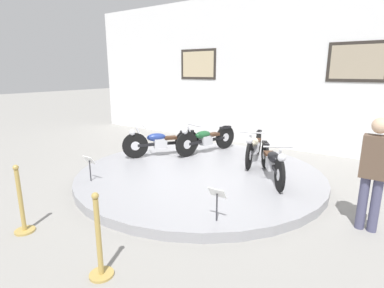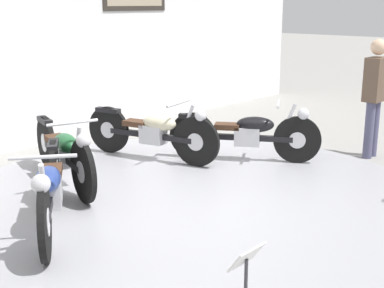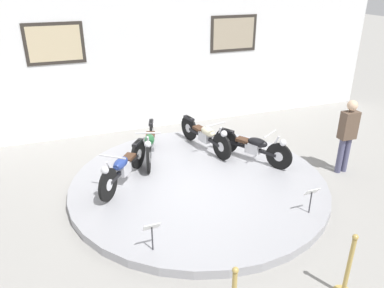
{
  "view_description": "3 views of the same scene",
  "coord_description": "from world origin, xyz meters",
  "px_view_note": "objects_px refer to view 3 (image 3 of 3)",
  "views": [
    {
      "loc": [
        3.4,
        -5.25,
        2.28
      ],
      "look_at": [
        -0.24,
        0.04,
        0.72
      ],
      "focal_mm": 28.0,
      "sensor_mm": 36.0,
      "label": 1
    },
    {
      "loc": [
        -3.93,
        -3.58,
        2.15
      ],
      "look_at": [
        0.21,
        0.21,
        0.66
      ],
      "focal_mm": 50.0,
      "sensor_mm": 36.0,
      "label": 2
    },
    {
      "loc": [
        -2.45,
        -6.29,
        4.08
      ],
      "look_at": [
        -0.03,
        0.3,
        0.85
      ],
      "focal_mm": 35.0,
      "sensor_mm": 36.0,
      "label": 3
    }
  ],
  "objects_px": {
    "motorcycle_black": "(253,146)",
    "stanchion_post_right_of_entry": "(347,275)",
    "motorcycle_blue": "(123,166)",
    "info_placard_front_left": "(152,230)",
    "visitor_standing": "(347,133)",
    "info_placard_front_centre": "(311,195)",
    "motorcycle_green": "(150,143)",
    "motorcycle_cream": "(205,135)"
  },
  "relations": [
    {
      "from": "motorcycle_black",
      "to": "stanchion_post_right_of_entry",
      "type": "distance_m",
      "value": 3.83
    },
    {
      "from": "motorcycle_blue",
      "to": "info_placard_front_left",
      "type": "height_order",
      "value": "motorcycle_blue"
    },
    {
      "from": "info_placard_front_left",
      "to": "visitor_standing",
      "type": "height_order",
      "value": "visitor_standing"
    },
    {
      "from": "info_placard_front_left",
      "to": "stanchion_post_right_of_entry",
      "type": "bearing_deg",
      "value": -35.13
    },
    {
      "from": "motorcycle_blue",
      "to": "info_placard_front_centre",
      "type": "relative_size",
      "value": 3.18
    },
    {
      "from": "motorcycle_black",
      "to": "motorcycle_green",
      "type": "bearing_deg",
      "value": 156.61
    },
    {
      "from": "visitor_standing",
      "to": "stanchion_post_right_of_entry",
      "type": "xyz_separation_m",
      "value": [
        -2.39,
        -2.9,
        -0.6
      ]
    },
    {
      "from": "motorcycle_cream",
      "to": "info_placard_front_left",
      "type": "distance_m",
      "value": 3.75
    },
    {
      "from": "motorcycle_black",
      "to": "info_placard_front_centre",
      "type": "relative_size",
      "value": 3.28
    },
    {
      "from": "motorcycle_cream",
      "to": "visitor_standing",
      "type": "bearing_deg",
      "value": -35.16
    },
    {
      "from": "info_placard_front_left",
      "to": "motorcycle_green",
      "type": "bearing_deg",
      "value": 76.26
    },
    {
      "from": "motorcycle_blue",
      "to": "motorcycle_cream",
      "type": "height_order",
      "value": "motorcycle_blue"
    },
    {
      "from": "motorcycle_black",
      "to": "stanchion_post_right_of_entry",
      "type": "height_order",
      "value": "stanchion_post_right_of_entry"
    },
    {
      "from": "info_placard_front_left",
      "to": "stanchion_post_right_of_entry",
      "type": "relative_size",
      "value": 0.5
    },
    {
      "from": "motorcycle_black",
      "to": "info_placard_front_centre",
      "type": "distance_m",
      "value": 2.16
    },
    {
      "from": "visitor_standing",
      "to": "motorcycle_black",
      "type": "bearing_deg",
      "value": 153.77
    },
    {
      "from": "visitor_standing",
      "to": "motorcycle_green",
      "type": "bearing_deg",
      "value": 155.31
    },
    {
      "from": "motorcycle_blue",
      "to": "motorcycle_green",
      "type": "height_order",
      "value": "motorcycle_green"
    },
    {
      "from": "motorcycle_cream",
      "to": "visitor_standing",
      "type": "height_order",
      "value": "visitor_standing"
    },
    {
      "from": "motorcycle_blue",
      "to": "motorcycle_cream",
      "type": "bearing_deg",
      "value": 23.27
    },
    {
      "from": "visitor_standing",
      "to": "info_placard_front_left",
      "type": "bearing_deg",
      "value": -164.62
    },
    {
      "from": "motorcycle_green",
      "to": "motorcycle_black",
      "type": "xyz_separation_m",
      "value": [
        2.15,
        -0.93,
        -0.02
      ]
    },
    {
      "from": "info_placard_front_left",
      "to": "info_placard_front_centre",
      "type": "bearing_deg",
      "value": 0.0
    },
    {
      "from": "motorcycle_blue",
      "to": "info_placard_front_centre",
      "type": "xyz_separation_m",
      "value": [
        2.91,
        -2.16,
        -0.02
      ]
    },
    {
      "from": "info_placard_front_centre",
      "to": "motorcycle_black",
      "type": "bearing_deg",
      "value": 89.21
    },
    {
      "from": "motorcycle_black",
      "to": "visitor_standing",
      "type": "distance_m",
      "value": 2.02
    },
    {
      "from": "motorcycle_blue",
      "to": "visitor_standing",
      "type": "distance_m",
      "value": 4.81
    },
    {
      "from": "motorcycle_black",
      "to": "stanchion_post_right_of_entry",
      "type": "xyz_separation_m",
      "value": [
        -0.61,
        -3.77,
        -0.19
      ]
    },
    {
      "from": "motorcycle_cream",
      "to": "motorcycle_black",
      "type": "relative_size",
      "value": 1.15
    },
    {
      "from": "motorcycle_green",
      "to": "stanchion_post_right_of_entry",
      "type": "bearing_deg",
      "value": -71.9
    },
    {
      "from": "motorcycle_black",
      "to": "visitor_standing",
      "type": "relative_size",
      "value": 1.01
    },
    {
      "from": "motorcycle_green",
      "to": "info_placard_front_left",
      "type": "distance_m",
      "value": 3.18
    },
    {
      "from": "motorcycle_cream",
      "to": "info_placard_front_centre",
      "type": "height_order",
      "value": "motorcycle_cream"
    },
    {
      "from": "motorcycle_green",
      "to": "info_placard_front_centre",
      "type": "relative_size",
      "value": 3.77
    },
    {
      "from": "motorcycle_cream",
      "to": "info_placard_front_centre",
      "type": "bearing_deg",
      "value": -76.22
    },
    {
      "from": "motorcycle_blue",
      "to": "stanchion_post_right_of_entry",
      "type": "bearing_deg",
      "value": -58.39
    },
    {
      "from": "motorcycle_green",
      "to": "info_placard_front_left",
      "type": "height_order",
      "value": "motorcycle_green"
    },
    {
      "from": "motorcycle_green",
      "to": "motorcycle_black",
      "type": "relative_size",
      "value": 1.15
    },
    {
      "from": "motorcycle_cream",
      "to": "stanchion_post_right_of_entry",
      "type": "bearing_deg",
      "value": -87.89
    },
    {
      "from": "motorcycle_blue",
      "to": "info_placard_front_left",
      "type": "relative_size",
      "value": 3.18
    },
    {
      "from": "info_placard_front_centre",
      "to": "stanchion_post_right_of_entry",
      "type": "xyz_separation_m",
      "value": [
        -0.58,
        -1.61,
        -0.19
      ]
    },
    {
      "from": "motorcycle_black",
      "to": "stanchion_post_right_of_entry",
      "type": "relative_size",
      "value": 1.64
    }
  ]
}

